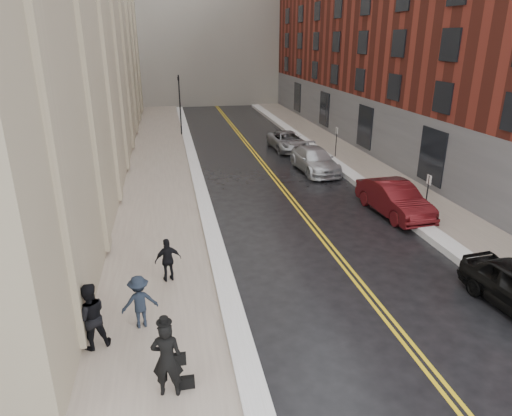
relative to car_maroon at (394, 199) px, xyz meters
name	(u,v)px	position (x,y,z in m)	size (l,w,h in m)	color
ground	(318,343)	(-6.80, -8.98, -0.81)	(160.00, 160.00, 0.00)	black
sidewalk_left	(159,184)	(-11.30, 7.02, -0.73)	(4.00, 64.00, 0.15)	gray
sidewalk_right	(373,172)	(2.20, 7.02, -0.73)	(3.00, 64.00, 0.15)	gray
lane_stripe_a	(273,178)	(-4.42, 7.02, -0.80)	(0.12, 64.00, 0.01)	gold
lane_stripe_b	(277,178)	(-4.18, 7.02, -0.80)	(0.12, 64.00, 0.01)	gold
snow_ridge_left	(198,181)	(-9.00, 7.02, -0.68)	(0.70, 60.80, 0.26)	white
snow_ridge_right	(346,172)	(0.35, 7.02, -0.66)	(0.85, 60.80, 0.30)	white
building_right	(450,25)	(10.70, 14.02, 8.19)	(14.00, 50.00, 18.00)	maroon
traffic_signal	(180,100)	(-9.40, 21.02, 2.28)	(0.18, 0.15, 5.20)	black
parking_sign_near	(427,193)	(1.10, -0.98, 0.55)	(0.06, 0.35, 2.23)	black
parking_sign_far	(336,140)	(1.10, 11.02, 0.55)	(0.06, 0.35, 2.23)	black
car_maroon	(394,199)	(0.00, 0.00, 0.00)	(1.71, 4.90, 1.61)	#4E0E11
car_silver_near	(315,160)	(-1.43, 8.07, -0.06)	(2.11, 5.18, 1.50)	#B7B9BF
car_silver_far	(288,141)	(-1.60, 14.21, -0.12)	(2.29, 4.96, 1.38)	#93959B
pedestrian_main	(167,359)	(-10.98, -10.29, 0.34)	(0.73, 0.48, 2.00)	black
pedestrian_a	(90,316)	(-13.00, -8.08, 0.31)	(0.94, 0.73, 1.93)	black
pedestrian_b	(140,302)	(-11.74, -7.35, 0.16)	(1.06, 0.61, 1.63)	black
pedestrian_c	(168,260)	(-10.89, -4.75, 0.13)	(0.93, 0.39, 1.58)	black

